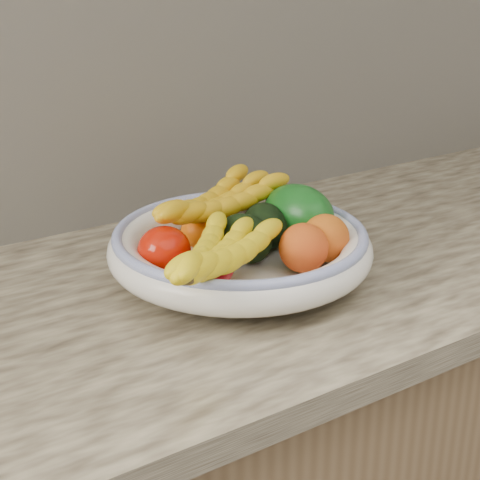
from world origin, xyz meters
name	(u,v)px	position (x,y,z in m)	size (l,w,h in m)	color
fruit_bowl	(240,247)	(0.00, 1.66, 0.95)	(0.39, 0.39, 0.08)	white
clementine_back_left	(200,231)	(-0.02, 1.74, 0.95)	(0.06, 0.06, 0.05)	#F46605
clementine_back_right	(215,219)	(0.02, 1.77, 0.95)	(0.05, 0.05, 0.05)	#E35504
clementine_back_mid	(223,232)	(0.00, 1.71, 0.95)	(0.06, 0.06, 0.05)	#FF5F05
tomato_left	(164,250)	(-0.11, 1.68, 0.96)	(0.08, 0.08, 0.07)	red
tomato_near_left	(211,266)	(-0.09, 1.60, 0.96)	(0.07, 0.07, 0.06)	red
avocado_center	(245,238)	(0.00, 1.65, 0.96)	(0.07, 0.10, 0.07)	black
avocado_right	(265,226)	(0.06, 1.68, 0.96)	(0.07, 0.10, 0.07)	black
green_mango	(298,213)	(0.12, 1.67, 0.98)	(0.08, 0.13, 0.09)	#0E4B12
peach_front	(304,248)	(0.05, 1.57, 0.97)	(0.07, 0.07, 0.07)	orange
peach_right	(325,238)	(0.10, 1.58, 0.97)	(0.07, 0.07, 0.07)	orange
banana_bunch_back	(216,208)	(0.00, 1.73, 0.99)	(0.28, 0.11, 0.08)	#E9B313
banana_bunch_front	(217,260)	(-0.09, 1.57, 0.98)	(0.28, 0.11, 0.08)	yellow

